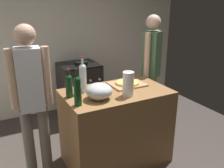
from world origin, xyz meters
The scene contains 13 objects.
ground_plane centered at (0.00, 1.24, -0.01)m, with size 4.69×3.08×0.02m, color #3F3833.
kitchen_wall_rear centered at (0.00, 2.53, 1.30)m, with size 4.69×0.10×2.60m, color silver.
counter centered at (0.16, 0.74, 0.45)m, with size 1.17×0.71×0.89m, color olive.
cutting_board centered at (0.38, 0.85, 0.90)m, with size 0.40×0.32×0.02m, color tan.
pizza centered at (0.38, 0.85, 0.92)m, with size 0.28×0.28×0.03m.
mixing_bowl centered at (-0.10, 0.62, 0.97)m, with size 0.27×0.27×0.17m.
paper_towel_roll centered at (0.21, 0.56, 1.02)m, with size 0.12×0.12×0.26m.
wine_bottle_amber centered at (-0.17, 0.88, 1.06)m, with size 0.08×0.08×0.39m.
wine_bottle_dark centered at (-0.35, 0.81, 1.02)m, with size 0.07×0.07×0.30m.
wine_bottle_clear centered at (-0.34, 0.57, 1.05)m, with size 0.07×0.07×0.36m.
stove centered at (0.24, 2.13, 0.44)m, with size 0.61×0.60×0.91m.
person_in_stripes centered at (-0.72, 0.84, 0.95)m, with size 0.39×0.23×1.65m.
person_in_red centered at (0.95, 1.16, 0.96)m, with size 0.33×0.27×1.67m.
Camera 1 is at (-1.05, -1.47, 1.84)m, focal length 39.05 mm.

